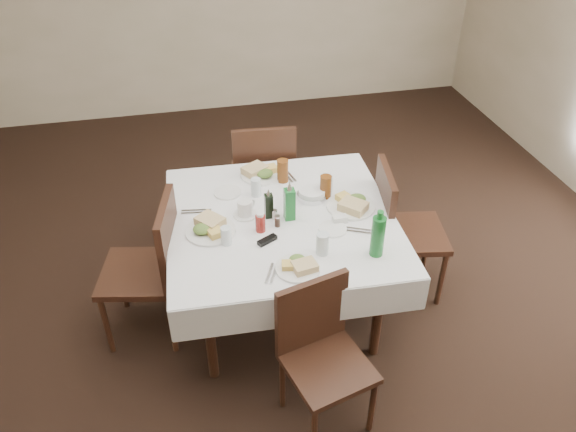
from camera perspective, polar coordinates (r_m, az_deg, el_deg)
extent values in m
plane|color=black|center=(3.82, -1.71, -11.08)|extent=(7.00, 7.00, 0.00)
cylinder|color=black|center=(3.31, -7.95, -11.73)|extent=(0.06, 0.06, 0.72)
cylinder|color=black|center=(4.06, -8.85, -1.36)|extent=(0.06, 0.06, 0.72)
cylinder|color=black|center=(3.45, 9.16, -9.53)|extent=(0.06, 0.06, 0.72)
cylinder|color=black|center=(4.17, 5.01, 0.09)|extent=(0.06, 0.06, 0.72)
cube|color=black|center=(3.47, -0.70, -0.48)|extent=(1.31, 1.31, 0.03)
cube|color=white|center=(3.45, -0.70, -0.19)|extent=(1.44, 1.44, 0.01)
cube|color=white|center=(4.09, -2.30, 4.15)|extent=(1.38, 0.07, 0.22)
cube|color=white|center=(3.01, 1.53, -9.52)|extent=(1.38, 0.07, 0.22)
cube|color=white|center=(3.67, 10.01, -0.47)|extent=(0.07, 1.38, 0.22)
cube|color=white|center=(3.50, -11.93, -2.82)|extent=(0.07, 1.38, 0.22)
cube|color=black|center=(4.43, -2.59, 4.20)|extent=(0.50, 0.50, 0.04)
cube|color=black|center=(4.12, -2.38, 5.67)|extent=(0.46, 0.08, 0.50)
cylinder|color=black|center=(4.74, -0.36, 3.19)|extent=(0.04, 0.04, 0.47)
cylinder|color=black|center=(4.41, 0.33, 0.44)|extent=(0.04, 0.04, 0.47)
cylinder|color=black|center=(4.71, -5.18, 2.81)|extent=(0.04, 0.04, 0.47)
cylinder|color=black|center=(4.38, -4.83, 0.02)|extent=(0.04, 0.04, 0.47)
cube|color=black|center=(3.05, 4.09, -15.11)|extent=(0.51, 0.51, 0.04)
cube|color=black|center=(2.99, 2.40, -9.90)|extent=(0.41, 0.14, 0.45)
cylinder|color=black|center=(3.25, -0.57, -16.46)|extent=(0.03, 0.03, 0.42)
cylinder|color=black|center=(3.19, 8.56, -18.45)|extent=(0.03, 0.03, 0.42)
cylinder|color=black|center=(3.37, 5.03, -14.19)|extent=(0.03, 0.03, 0.42)
cube|color=black|center=(3.89, 12.36, -1.77)|extent=(0.53, 0.53, 0.04)
cube|color=black|center=(3.70, 9.73, 1.18)|extent=(0.12, 0.46, 0.50)
cylinder|color=black|center=(3.95, 15.35, -6.09)|extent=(0.04, 0.04, 0.47)
cylinder|color=black|center=(3.85, 9.72, -6.42)|extent=(0.04, 0.04, 0.47)
cylinder|color=black|center=(4.23, 13.95, -2.56)|extent=(0.04, 0.04, 0.47)
cylinder|color=black|center=(4.14, 8.70, -2.78)|extent=(0.04, 0.04, 0.47)
cube|color=black|center=(3.60, -14.84, -5.62)|extent=(0.55, 0.55, 0.04)
cube|color=black|center=(3.40, -12.02, -2.45)|extent=(0.13, 0.46, 0.51)
cylinder|color=black|center=(3.95, -16.60, -6.26)|extent=(0.04, 0.04, 0.47)
cylinder|color=black|center=(3.86, -10.83, -6.35)|extent=(0.04, 0.04, 0.47)
cylinder|color=black|center=(3.67, -17.97, -10.42)|extent=(0.04, 0.04, 0.47)
cylinder|color=black|center=(3.58, -11.72, -10.64)|extent=(0.04, 0.04, 0.47)
cylinder|color=white|center=(3.86, -2.64, 4.28)|extent=(0.30, 0.30, 0.02)
cube|color=tan|center=(3.85, -3.39, 4.71)|extent=(0.20, 0.19, 0.05)
cube|color=gold|center=(3.87, -1.89, 4.81)|extent=(0.11, 0.10, 0.04)
ellipsoid|color=#345E21|center=(3.81, -2.37, 4.35)|extent=(0.11, 0.10, 0.05)
cylinder|color=white|center=(3.07, 0.99, -5.30)|extent=(0.25, 0.25, 0.01)
cube|color=tan|center=(3.04, 1.70, -5.12)|extent=(0.14, 0.12, 0.04)
cube|color=gold|center=(3.05, 0.13, -5.01)|extent=(0.09, 0.08, 0.03)
ellipsoid|color=#345E21|center=(3.08, 0.95, -4.43)|extent=(0.09, 0.08, 0.04)
cylinder|color=white|center=(3.56, 6.38, 1.00)|extent=(0.31, 0.31, 0.02)
cube|color=tan|center=(3.50, 6.64, 0.99)|extent=(0.20, 0.20, 0.05)
cube|color=gold|center=(3.57, 5.80, 1.79)|extent=(0.12, 0.13, 0.04)
ellipsoid|color=#345E21|center=(3.57, 7.03, 1.73)|extent=(0.11, 0.10, 0.05)
cylinder|color=white|center=(3.36, -7.89, -1.48)|extent=(0.30, 0.30, 0.02)
cube|color=tan|center=(3.38, -7.92, -0.53)|extent=(0.19, 0.20, 0.05)
cube|color=gold|center=(3.30, -7.50, -1.60)|extent=(0.11, 0.12, 0.04)
ellipsoid|color=#345E21|center=(3.32, -8.70, -1.31)|extent=(0.11, 0.10, 0.05)
cylinder|color=white|center=(3.69, -6.18, 2.40)|extent=(0.18, 0.18, 0.01)
cylinder|color=white|center=(3.35, 4.56, -1.33)|extent=(0.17, 0.17, 0.01)
cylinder|color=silver|center=(3.63, -3.28, 2.94)|extent=(0.07, 0.07, 0.12)
cylinder|color=silver|center=(3.14, 3.52, -2.83)|extent=(0.07, 0.07, 0.13)
cylinder|color=silver|center=(3.64, 4.00, 3.13)|extent=(0.07, 0.07, 0.13)
cylinder|color=silver|center=(3.23, -6.31, -2.00)|extent=(0.06, 0.06, 0.11)
cylinder|color=brown|center=(3.76, -0.54, 4.62)|extent=(0.08, 0.08, 0.16)
cylinder|color=brown|center=(3.60, 3.84, 2.99)|extent=(0.07, 0.07, 0.15)
cylinder|color=silver|center=(3.62, 2.42, 2.08)|extent=(0.19, 0.19, 0.03)
cylinder|color=white|center=(3.60, 2.43, 2.43)|extent=(0.17, 0.17, 0.04)
cube|color=black|center=(3.41, -1.97, 1.02)|extent=(0.05, 0.05, 0.16)
cone|color=silver|center=(3.35, -2.00, 2.45)|extent=(0.03, 0.03, 0.04)
cube|color=#1B702B|center=(3.38, 0.15, 1.20)|extent=(0.06, 0.06, 0.21)
cone|color=silver|center=(3.31, 0.15, 3.09)|extent=(0.03, 0.03, 0.06)
cylinder|color=maroon|center=(3.31, -2.82, -0.75)|extent=(0.06, 0.06, 0.11)
cylinder|color=white|center=(3.27, -2.85, 0.15)|extent=(0.04, 0.04, 0.02)
cylinder|color=white|center=(3.42, -1.35, 0.09)|extent=(0.03, 0.03, 0.06)
cylinder|color=silver|center=(3.40, -1.36, 0.55)|extent=(0.03, 0.03, 0.01)
cylinder|color=#38251D|center=(3.36, -1.09, -0.59)|extent=(0.03, 0.03, 0.06)
cylinder|color=silver|center=(3.34, -1.10, -0.07)|extent=(0.03, 0.03, 0.01)
cylinder|color=white|center=(3.47, -4.38, 0.13)|extent=(0.15, 0.15, 0.01)
cylinder|color=white|center=(3.44, -4.41, 0.86)|extent=(0.09, 0.09, 0.10)
cylinder|color=black|center=(3.42, -4.44, 1.32)|extent=(0.08, 0.08, 0.01)
torus|color=white|center=(3.47, -3.76, 1.25)|extent=(0.06, 0.05, 0.06)
cube|color=black|center=(3.25, -2.12, -2.47)|extent=(0.13, 0.09, 0.03)
cylinder|color=#1B702B|center=(3.13, 9.11, -2.06)|extent=(0.08, 0.08, 0.25)
cylinder|color=#1B702B|center=(3.05, 9.36, 0.12)|extent=(0.04, 0.04, 0.05)
cube|color=white|center=(3.41, 5.28, -0.32)|extent=(0.09, 0.05, 0.04)
cube|color=pink|center=(3.41, 5.29, -0.22)|extent=(0.07, 0.04, 0.02)
cube|color=silver|center=(3.84, -0.05, 4.02)|extent=(0.05, 0.17, 0.01)
cube|color=silver|center=(3.85, 0.30, 4.11)|extent=(0.05, 0.17, 0.01)
cube|color=silver|center=(3.04, -1.42, -5.90)|extent=(0.08, 0.16, 0.01)
cube|color=silver|center=(3.04, -1.90, -5.84)|extent=(0.08, 0.16, 0.01)
cube|color=silver|center=(3.35, 7.11, -1.63)|extent=(0.18, 0.09, 0.01)
cube|color=silver|center=(3.37, 7.17, -1.34)|extent=(0.18, 0.09, 0.01)
cube|color=silver|center=(3.55, -9.28, 0.56)|extent=(0.19, 0.04, 0.01)
cube|color=silver|center=(3.52, -9.31, 0.29)|extent=(0.19, 0.04, 0.01)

